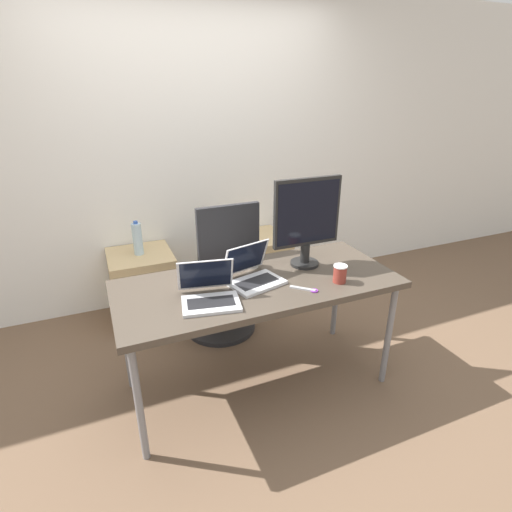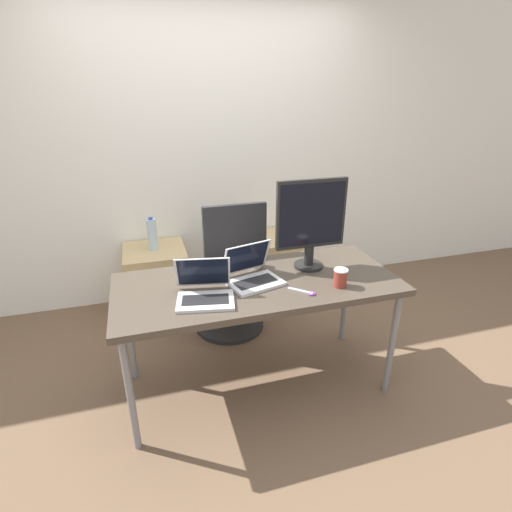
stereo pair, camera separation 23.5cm
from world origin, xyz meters
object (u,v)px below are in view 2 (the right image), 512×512
Objects in this scene: water_bottle at (152,235)px; laptop_right at (252,274)px; office_chair at (230,283)px; laptop_left at (205,291)px; coffee_cup_white at (255,260)px; coffee_cup_brown at (340,278)px; cabinet_right at (271,266)px; monitor at (311,222)px; cabinet_left at (157,280)px.

laptop_right is at bearing -65.37° from water_bottle.
laptop_left is at bearing -112.21° from office_chair.
office_chair is 3.16× the size of laptop_right.
laptop_left reaches higher than coffee_cup_white.
office_chair is 3.26× the size of laptop_left.
office_chair reaches higher than laptop_right.
office_chair is at bearing -43.02° from water_bottle.
coffee_cup_brown is at bearing -61.64° from office_chair.
water_bottle is at bearing 99.71° from laptop_left.
cabinet_right is 5.37× the size of coffee_cup_brown.
laptop_left is (0.22, -1.27, 0.10)m from water_bottle.
coffee_cup_white is at bearing 68.73° from laptop_right.
water_bottle is 1.45m from monitor.
laptop_right is 3.25× the size of coffee_cup_brown.
coffee_cup_white is at bearing 39.95° from laptop_left.
office_chair is at bearing -135.39° from cabinet_right.
cabinet_left is 1.03m from cabinet_right.
office_chair reaches higher than coffee_cup_white.
monitor is 0.40m from coffee_cup_brown.
cabinet_left is at bearing 114.67° from laptop_right.
water_bottle is at bearing 136.98° from office_chair.
office_chair reaches higher than coffee_cup_brown.
cabinet_right is 1.65× the size of laptop_right.
office_chair is 0.92m from laptop_left.
water_bottle is at bearing 126.34° from coffee_cup_brown.
coffee_cup_brown reaches higher than water_bottle.
cabinet_left is 1.36m from laptop_right.
cabinet_left is 1.02× the size of monitor.
monitor reaches higher than laptop_right.
coffee_cup_white is at bearing -57.71° from cabinet_left.
coffee_cup_brown is at bearing -45.43° from coffee_cup_white.
laptop_right is at bearing -167.23° from monitor.
water_bottle is at bearing 90.00° from cabinet_left.
office_chair is 1.05m from coffee_cup_brown.
office_chair is 3.97× the size of water_bottle.
cabinet_left is 1.65× the size of laptop_right.
monitor reaches higher than cabinet_left.
laptop_left reaches higher than cabinet_left.
monitor is at bearing -48.67° from water_bottle.
cabinet_right is 1.17m from coffee_cup_white.
laptop_right is (0.31, 0.13, 0.00)m from laptop_left.
laptop_right is (-0.01, -0.65, 0.38)m from office_chair.
coffee_cup_white is at bearing 162.64° from monitor.
laptop_left is (-0.32, -0.77, 0.38)m from office_chair.
cabinet_right is 1.70× the size of laptop_left.
coffee_cup_white is (0.08, 0.19, 0.00)m from laptop_right.
office_chair is 1.92× the size of cabinet_right.
cabinet_right is at bearing 65.33° from coffee_cup_white.
cabinet_left is at bearing 137.11° from office_chair.
water_bottle is at bearing 122.23° from coffee_cup_white.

